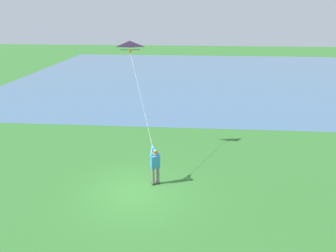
# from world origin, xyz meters

# --- Properties ---
(ground_plane) EXTENTS (120.00, 120.00, 0.00)m
(ground_plane) POSITION_xyz_m (0.00, 0.00, 0.00)
(ground_plane) COLOR #33702D
(lake_water) EXTENTS (36.00, 44.00, 0.01)m
(lake_water) POSITION_xyz_m (-26.25, 4.00, 0.00)
(lake_water) COLOR #476B8E
(lake_water) RESTS_ON ground
(person_kite_flyer) EXTENTS (0.63, 0.50, 1.83)m
(person_kite_flyer) POSITION_xyz_m (-0.75, 0.76, 1.05)
(person_kite_flyer) COLOR #232328
(person_kite_flyer) RESTS_ON ground
(flying_kite) EXTENTS (3.46, 2.09, 4.36)m
(flying_kite) POSITION_xyz_m (-4.20, -0.87, 5.80)
(flying_kite) COLOR purple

